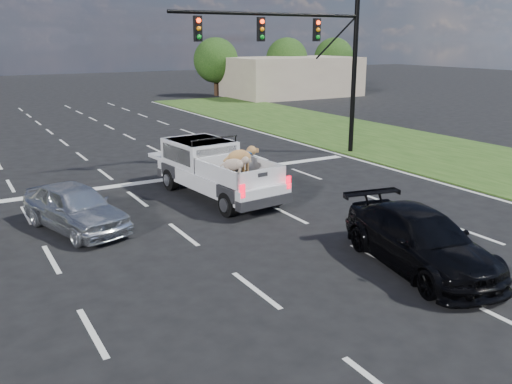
# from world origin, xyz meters

# --- Properties ---
(ground) EXTENTS (160.00, 160.00, 0.00)m
(ground) POSITION_xyz_m (0.00, 0.00, 0.00)
(ground) COLOR black
(ground) RESTS_ON ground
(road_markings) EXTENTS (17.75, 60.00, 0.01)m
(road_markings) POSITION_xyz_m (0.00, 6.56, 0.01)
(road_markings) COLOR silver
(road_markings) RESTS_ON ground
(grass_shoulder_right) EXTENTS (8.00, 60.00, 0.06)m
(grass_shoulder_right) POSITION_xyz_m (13.00, 6.00, 0.03)
(grass_shoulder_right) COLOR #244515
(grass_shoulder_right) RESTS_ON ground
(traffic_signal) EXTENTS (9.11, 0.31, 7.00)m
(traffic_signal) POSITION_xyz_m (7.20, 10.50, 4.73)
(traffic_signal) COLOR black
(traffic_signal) RESTS_ON ground
(building_right) EXTENTS (12.00, 7.00, 3.60)m
(building_right) POSITION_xyz_m (22.00, 34.00, 1.80)
(building_right) COLOR tan
(building_right) RESTS_ON ground
(tree_far_d) EXTENTS (4.20, 4.20, 5.40)m
(tree_far_d) POSITION_xyz_m (16.00, 38.00, 3.29)
(tree_far_d) COLOR #332114
(tree_far_d) RESTS_ON ground
(tree_far_e) EXTENTS (4.20, 4.20, 5.40)m
(tree_far_e) POSITION_xyz_m (24.00, 38.00, 3.29)
(tree_far_e) COLOR #332114
(tree_far_e) RESTS_ON ground
(tree_far_f) EXTENTS (4.20, 4.20, 5.40)m
(tree_far_f) POSITION_xyz_m (30.00, 38.00, 3.29)
(tree_far_f) COLOR #332114
(tree_far_f) RESTS_ON ground
(pickup_truck) EXTENTS (2.48, 5.58, 2.03)m
(pickup_truck) POSITION_xyz_m (0.72, 7.01, 0.95)
(pickup_truck) COLOR black
(pickup_truck) RESTS_ON ground
(silver_sedan) EXTENTS (2.62, 4.22, 1.34)m
(silver_sedan) POSITION_xyz_m (-4.20, 5.90, 0.67)
(silver_sedan) COLOR silver
(silver_sedan) RESTS_ON ground
(black_coupe) EXTENTS (2.72, 4.94, 1.36)m
(black_coupe) POSITION_xyz_m (2.20, -0.87, 0.68)
(black_coupe) COLOR black
(black_coupe) RESTS_ON ground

